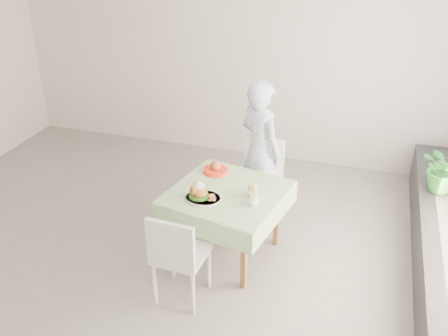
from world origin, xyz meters
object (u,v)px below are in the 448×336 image
(cafe_table, at_px, (227,216))
(juice_cup_orange, at_px, (252,190))
(diner, at_px, (260,150))
(potted_plant, at_px, (444,168))
(main_dish, at_px, (201,193))
(chair_near, at_px, (181,271))
(chair_far, at_px, (257,199))

(cafe_table, distance_m, juice_cup_orange, 0.43)
(diner, relative_size, potted_plant, 3.04)
(main_dish, bearing_deg, diner, 73.56)
(chair_near, distance_m, main_dish, 0.74)
(chair_far, xyz_separation_m, main_dish, (-0.34, -0.88, 0.50))
(cafe_table, distance_m, potted_plant, 2.34)
(chair_far, xyz_separation_m, juice_cup_orange, (0.11, -0.69, 0.51))
(chair_far, height_order, diner, diner)
(cafe_table, height_order, chair_near, chair_near)
(potted_plant, bearing_deg, main_dish, -149.49)
(chair_near, relative_size, main_dish, 2.67)
(cafe_table, xyz_separation_m, juice_cup_orange, (0.25, -0.02, 0.35))
(juice_cup_orange, bearing_deg, diner, 98.88)
(juice_cup_orange, bearing_deg, potted_plant, 32.34)
(juice_cup_orange, bearing_deg, cafe_table, 175.42)
(diner, bearing_deg, juice_cup_orange, 133.68)
(main_dish, bearing_deg, juice_cup_orange, 22.55)
(diner, xyz_separation_m, juice_cup_orange, (0.14, -0.88, 0.00))
(chair_near, relative_size, diner, 0.57)
(chair_far, relative_size, diner, 0.60)
(chair_near, height_order, diner, diner)
(diner, xyz_separation_m, potted_plant, (1.92, 0.25, -0.04))
(main_dish, distance_m, juice_cup_orange, 0.49)
(diner, relative_size, main_dish, 4.67)
(chair_near, relative_size, juice_cup_orange, 3.24)
(chair_far, bearing_deg, cafe_table, -102.42)
(juice_cup_orange, relative_size, potted_plant, 0.54)
(cafe_table, xyz_separation_m, chair_near, (-0.21, -0.74, -0.18))
(juice_cup_orange, distance_m, potted_plant, 2.11)
(chair_far, bearing_deg, chair_near, -104.10)
(cafe_table, distance_m, chair_far, 0.70)
(chair_far, distance_m, main_dish, 1.07)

